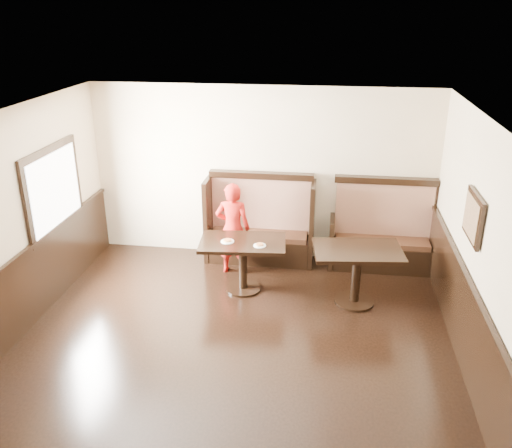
% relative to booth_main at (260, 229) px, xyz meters
% --- Properties ---
extents(ground, '(7.00, 7.00, 0.00)m').
position_rel_booth_main_xyz_m(ground, '(0.00, -3.30, -0.53)').
color(ground, black).
rests_on(ground, ground).
extents(room_shell, '(7.00, 7.00, 7.00)m').
position_rel_booth_main_xyz_m(room_shell, '(-0.30, -3.01, 0.14)').
color(room_shell, beige).
rests_on(room_shell, ground).
extents(booth_main, '(1.75, 0.72, 1.45)m').
position_rel_booth_main_xyz_m(booth_main, '(0.00, 0.00, 0.00)').
color(booth_main, black).
rests_on(booth_main, ground).
extents(booth_neighbor, '(1.65, 0.72, 1.45)m').
position_rel_booth_main_xyz_m(booth_neighbor, '(1.95, -0.00, -0.05)').
color(booth_neighbor, black).
rests_on(booth_neighbor, ground).
extents(table_main, '(1.29, 0.87, 0.78)m').
position_rel_booth_main_xyz_m(table_main, '(-0.11, -1.08, 0.07)').
color(table_main, black).
rests_on(table_main, ground).
extents(table_neighbor, '(1.28, 0.92, 0.83)m').
position_rel_booth_main_xyz_m(table_neighbor, '(1.51, -1.24, 0.09)').
color(table_neighbor, black).
rests_on(table_neighbor, ground).
extents(child, '(0.54, 0.35, 1.46)m').
position_rel_booth_main_xyz_m(child, '(-0.35, -0.53, 0.21)').
color(child, '#AE1812').
rests_on(child, ground).
extents(pizza_plate_left, '(0.19, 0.19, 0.04)m').
position_rel_booth_main_xyz_m(pizza_plate_left, '(-0.32, -1.13, 0.27)').
color(pizza_plate_left, white).
rests_on(pizza_plate_left, table_main).
extents(pizza_plate_right, '(0.18, 0.18, 0.03)m').
position_rel_booth_main_xyz_m(pizza_plate_right, '(0.16, -1.21, 0.27)').
color(pizza_plate_right, white).
rests_on(pizza_plate_right, table_main).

